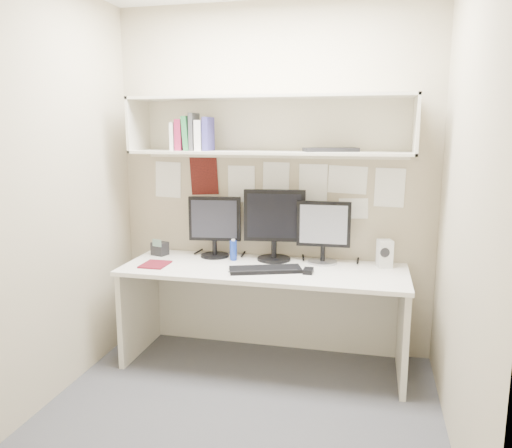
% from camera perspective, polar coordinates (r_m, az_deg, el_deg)
% --- Properties ---
extents(floor, '(2.40, 2.00, 0.01)m').
position_cam_1_polar(floor, '(3.25, -1.75, -20.51)').
color(floor, '#424146').
rests_on(floor, ground).
extents(wall_back, '(2.40, 0.02, 2.60)m').
position_cam_1_polar(wall_back, '(3.78, 2.02, 4.81)').
color(wall_back, tan).
rests_on(wall_back, ground).
extents(wall_front, '(2.40, 0.02, 2.60)m').
position_cam_1_polar(wall_front, '(1.88, -9.80, -1.32)').
color(wall_front, tan).
rests_on(wall_front, ground).
extents(wall_left, '(0.02, 2.00, 2.60)m').
position_cam_1_polar(wall_left, '(3.33, -22.33, 3.23)').
color(wall_left, tan).
rests_on(wall_left, ground).
extents(wall_right, '(0.02, 2.00, 2.60)m').
position_cam_1_polar(wall_right, '(2.76, 22.95, 1.80)').
color(wall_right, tan).
rests_on(wall_right, ground).
extents(desk, '(2.00, 0.70, 0.73)m').
position_cam_1_polar(desk, '(3.66, 0.85, -10.44)').
color(desk, white).
rests_on(desk, floor).
extents(overhead_hutch, '(2.00, 0.38, 0.40)m').
position_cam_1_polar(overhead_hutch, '(3.62, 1.63, 11.22)').
color(overhead_hutch, beige).
rests_on(overhead_hutch, wall_back).
extents(pinned_papers, '(1.92, 0.01, 0.48)m').
position_cam_1_polar(pinned_papers, '(3.78, 2.00, 4.05)').
color(pinned_papers, white).
rests_on(pinned_papers, wall_back).
extents(monitor_left, '(0.40, 0.22, 0.46)m').
position_cam_1_polar(monitor_left, '(3.81, -4.74, -0.01)').
color(monitor_left, black).
rests_on(monitor_left, desk).
extents(monitor_center, '(0.45, 0.25, 0.53)m').
position_cam_1_polar(monitor_center, '(3.69, 2.11, 0.15)').
color(monitor_center, black).
rests_on(monitor_center, desk).
extents(monitor_right, '(0.39, 0.21, 0.45)m').
position_cam_1_polar(monitor_right, '(3.64, 7.72, -0.63)').
color(monitor_right, '#A5A5AA').
rests_on(monitor_right, desk).
extents(keyboard, '(0.52, 0.33, 0.02)m').
position_cam_1_polar(keyboard, '(3.44, 1.08, -5.23)').
color(keyboard, black).
rests_on(keyboard, desk).
extents(mouse, '(0.06, 0.10, 0.03)m').
position_cam_1_polar(mouse, '(3.42, 5.99, -5.35)').
color(mouse, black).
rests_on(mouse, desk).
extents(speaker, '(0.12, 0.12, 0.19)m').
position_cam_1_polar(speaker, '(3.64, 14.49, -3.28)').
color(speaker, silver).
rests_on(speaker, desk).
extents(blue_bottle, '(0.05, 0.05, 0.16)m').
position_cam_1_polar(blue_bottle, '(3.72, -2.60, -3.00)').
color(blue_bottle, navy).
rests_on(blue_bottle, desk).
extents(maroon_notebook, '(0.18, 0.22, 0.01)m').
position_cam_1_polar(maroon_notebook, '(3.67, -11.46, -4.55)').
color(maroon_notebook, '#5D101B').
rests_on(maroon_notebook, desk).
extents(desk_phone, '(0.13, 0.13, 0.13)m').
position_cam_1_polar(desk_phone, '(3.94, -10.94, -2.75)').
color(desk_phone, black).
rests_on(desk_phone, desk).
extents(book_stack, '(0.29, 0.16, 0.27)m').
position_cam_1_polar(book_stack, '(3.68, -7.26, 10.13)').
color(book_stack, silver).
rests_on(book_stack, overhead_hutch).
extents(hutch_tray, '(0.40, 0.27, 0.03)m').
position_cam_1_polar(hutch_tray, '(3.51, 8.54, 8.40)').
color(hutch_tray, black).
rests_on(hutch_tray, overhead_hutch).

